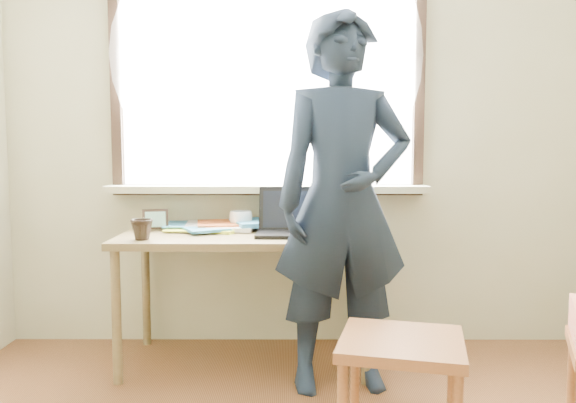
{
  "coord_description": "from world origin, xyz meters",
  "views": [
    {
      "loc": [
        -0.07,
        -1.34,
        1.16
      ],
      "look_at": [
        -0.08,
        0.95,
        0.94
      ],
      "focal_mm": 35.0,
      "sensor_mm": 36.0,
      "label": 1
    }
  ],
  "objects_px": {
    "laptop": "(292,223)",
    "mug_dark": "(142,230)",
    "desk": "(246,247)",
    "person": "(343,202)",
    "mug_white": "(241,220)",
    "work_chair": "(401,357)"
  },
  "relations": [
    {
      "from": "mug_dark",
      "to": "laptop",
      "type": "bearing_deg",
      "value": 13.66
    },
    {
      "from": "mug_white",
      "to": "laptop",
      "type": "bearing_deg",
      "value": -35.93
    },
    {
      "from": "laptop",
      "to": "work_chair",
      "type": "height_order",
      "value": "laptop"
    },
    {
      "from": "person",
      "to": "mug_dark",
      "type": "bearing_deg",
      "value": 165.68
    },
    {
      "from": "laptop",
      "to": "desk",
      "type": "bearing_deg",
      "value": 173.49
    },
    {
      "from": "mug_white",
      "to": "work_chair",
      "type": "bearing_deg",
      "value": -58.3
    },
    {
      "from": "mug_white",
      "to": "work_chair",
      "type": "distance_m",
      "value": 1.37
    },
    {
      "from": "desk",
      "to": "work_chair",
      "type": "height_order",
      "value": "desk"
    },
    {
      "from": "desk",
      "to": "person",
      "type": "bearing_deg",
      "value": -31.53
    },
    {
      "from": "laptop",
      "to": "person",
      "type": "xyz_separation_m",
      "value": [
        0.24,
        -0.27,
        0.14
      ]
    },
    {
      "from": "desk",
      "to": "mug_dark",
      "type": "bearing_deg",
      "value": -157.24
    },
    {
      "from": "work_chair",
      "to": "person",
      "type": "xyz_separation_m",
      "value": [
        -0.16,
        0.64,
        0.52
      ]
    },
    {
      "from": "desk",
      "to": "mug_dark",
      "type": "relative_size",
      "value": 12.05
    },
    {
      "from": "laptop",
      "to": "mug_dark",
      "type": "distance_m",
      "value": 0.77
    },
    {
      "from": "mug_white",
      "to": "mug_dark",
      "type": "bearing_deg",
      "value": -139.69
    },
    {
      "from": "laptop",
      "to": "mug_dark",
      "type": "height_order",
      "value": "laptop"
    },
    {
      "from": "mug_white",
      "to": "desk",
      "type": "bearing_deg",
      "value": -77.32
    },
    {
      "from": "laptop",
      "to": "mug_dark",
      "type": "relative_size",
      "value": 3.39
    },
    {
      "from": "desk",
      "to": "person",
      "type": "distance_m",
      "value": 0.64
    },
    {
      "from": "desk",
      "to": "person",
      "type": "relative_size",
      "value": 0.73
    },
    {
      "from": "mug_dark",
      "to": "person",
      "type": "distance_m",
      "value": 1.01
    },
    {
      "from": "mug_white",
      "to": "work_chair",
      "type": "relative_size",
      "value": 0.24
    }
  ]
}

